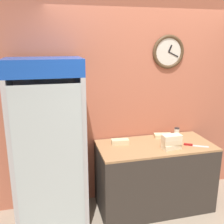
{
  "coord_description": "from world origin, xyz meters",
  "views": [
    {
      "loc": [
        -1.26,
        -1.93,
        2.1
      ],
      "look_at": [
        -0.54,
        0.96,
        1.3
      ],
      "focal_mm": 42.0,
      "sensor_mm": 36.0,
      "label": 1
    }
  ],
  "objects_px": {
    "sandwich_stack_top": "(172,137)",
    "sandwich_flat_right": "(163,136)",
    "condiment_jar": "(177,132)",
    "sandwich_stack_bottom": "(171,146)",
    "beverage_cooler": "(48,136)",
    "chefs_knife": "(193,145)",
    "sandwich_flat_left": "(120,142)",
    "sandwich_stack_middle": "(172,142)"
  },
  "relations": [
    {
      "from": "condiment_jar",
      "to": "sandwich_stack_bottom",
      "type": "bearing_deg",
      "value": -124.73
    },
    {
      "from": "sandwich_stack_bottom",
      "to": "sandwich_flat_left",
      "type": "xyz_separation_m",
      "value": [
        -0.55,
        0.29,
        0.0
      ]
    },
    {
      "from": "beverage_cooler",
      "to": "sandwich_flat_left",
      "type": "height_order",
      "value": "beverage_cooler"
    },
    {
      "from": "sandwich_stack_bottom",
      "to": "sandwich_stack_middle",
      "type": "bearing_deg",
      "value": 0.0
    },
    {
      "from": "sandwich_stack_bottom",
      "to": "sandwich_flat_right",
      "type": "height_order",
      "value": "sandwich_stack_bottom"
    },
    {
      "from": "sandwich_flat_right",
      "to": "sandwich_stack_middle",
      "type": "bearing_deg",
      "value": -99.9
    },
    {
      "from": "sandwich_stack_top",
      "to": "beverage_cooler",
      "type": "bearing_deg",
      "value": 170.06
    },
    {
      "from": "beverage_cooler",
      "to": "sandwich_stack_middle",
      "type": "height_order",
      "value": "beverage_cooler"
    },
    {
      "from": "condiment_jar",
      "to": "chefs_knife",
      "type": "bearing_deg",
      "value": -86.74
    },
    {
      "from": "beverage_cooler",
      "to": "sandwich_stack_middle",
      "type": "relative_size",
      "value": 8.45
    },
    {
      "from": "sandwich_stack_middle",
      "to": "chefs_knife",
      "type": "distance_m",
      "value": 0.31
    },
    {
      "from": "sandwich_flat_right",
      "to": "condiment_jar",
      "type": "relative_size",
      "value": 2.22
    },
    {
      "from": "beverage_cooler",
      "to": "sandwich_flat_right",
      "type": "height_order",
      "value": "beverage_cooler"
    },
    {
      "from": "sandwich_stack_middle",
      "to": "sandwich_flat_right",
      "type": "relative_size",
      "value": 0.93
    },
    {
      "from": "sandwich_stack_bottom",
      "to": "sandwich_stack_top",
      "type": "relative_size",
      "value": 1.04
    },
    {
      "from": "sandwich_stack_bottom",
      "to": "condiment_jar",
      "type": "distance_m",
      "value": 0.49
    },
    {
      "from": "sandwich_stack_middle",
      "to": "sandwich_stack_top",
      "type": "relative_size",
      "value": 1.0
    },
    {
      "from": "sandwich_stack_bottom",
      "to": "chefs_knife",
      "type": "distance_m",
      "value": 0.3
    },
    {
      "from": "sandwich_stack_middle",
      "to": "chefs_knife",
      "type": "relative_size",
      "value": 0.83
    },
    {
      "from": "sandwich_flat_right",
      "to": "chefs_knife",
      "type": "relative_size",
      "value": 0.89
    },
    {
      "from": "sandwich_flat_right",
      "to": "chefs_knife",
      "type": "bearing_deg",
      "value": -56.51
    },
    {
      "from": "beverage_cooler",
      "to": "sandwich_stack_bottom",
      "type": "distance_m",
      "value": 1.45
    },
    {
      "from": "beverage_cooler",
      "to": "sandwich_flat_right",
      "type": "bearing_deg",
      "value": 4.88
    },
    {
      "from": "sandwich_flat_right",
      "to": "sandwich_stack_top",
      "type": "bearing_deg",
      "value": -99.9
    },
    {
      "from": "sandwich_stack_top",
      "to": "sandwich_flat_left",
      "type": "distance_m",
      "value": 0.64
    },
    {
      "from": "sandwich_stack_middle",
      "to": "sandwich_flat_left",
      "type": "xyz_separation_m",
      "value": [
        -0.55,
        0.29,
        -0.06
      ]
    },
    {
      "from": "beverage_cooler",
      "to": "sandwich_stack_top",
      "type": "xyz_separation_m",
      "value": [
        1.42,
        -0.25,
        -0.05
      ]
    },
    {
      "from": "beverage_cooler",
      "to": "chefs_knife",
      "type": "distance_m",
      "value": 1.74
    },
    {
      "from": "sandwich_flat_right",
      "to": "chefs_knife",
      "type": "xyz_separation_m",
      "value": [
        0.23,
        -0.35,
        -0.02
      ]
    },
    {
      "from": "sandwich_flat_left",
      "to": "condiment_jar",
      "type": "relative_size",
      "value": 2.01
    },
    {
      "from": "sandwich_flat_right",
      "to": "condiment_jar",
      "type": "bearing_deg",
      "value": 6.85
    },
    {
      "from": "sandwich_stack_top",
      "to": "chefs_knife",
      "type": "distance_m",
      "value": 0.33
    },
    {
      "from": "sandwich_stack_bottom",
      "to": "sandwich_stack_middle",
      "type": "relative_size",
      "value": 1.04
    },
    {
      "from": "sandwich_stack_middle",
      "to": "sandwich_stack_bottom",
      "type": "bearing_deg",
      "value": 0.0
    },
    {
      "from": "beverage_cooler",
      "to": "sandwich_stack_top",
      "type": "height_order",
      "value": "beverage_cooler"
    },
    {
      "from": "sandwich_stack_bottom",
      "to": "chefs_knife",
      "type": "bearing_deg",
      "value": 4.11
    },
    {
      "from": "beverage_cooler",
      "to": "sandwich_flat_left",
      "type": "xyz_separation_m",
      "value": [
        0.86,
        0.04,
        -0.17
      ]
    },
    {
      "from": "beverage_cooler",
      "to": "sandwich_flat_right",
      "type": "relative_size",
      "value": 7.84
    },
    {
      "from": "sandwich_stack_middle",
      "to": "condiment_jar",
      "type": "xyz_separation_m",
      "value": [
        0.28,
        0.4,
        -0.03
      ]
    },
    {
      "from": "beverage_cooler",
      "to": "chefs_knife",
      "type": "relative_size",
      "value": 7.01
    },
    {
      "from": "sandwich_flat_left",
      "to": "sandwich_flat_right",
      "type": "height_order",
      "value": "sandwich_flat_left"
    },
    {
      "from": "sandwich_stack_top",
      "to": "sandwich_flat_right",
      "type": "bearing_deg",
      "value": 80.1
    }
  ]
}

